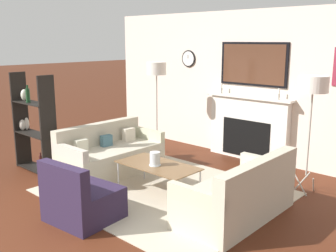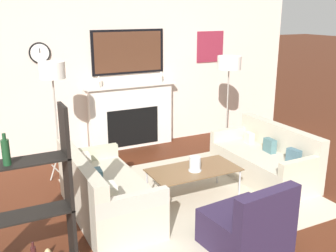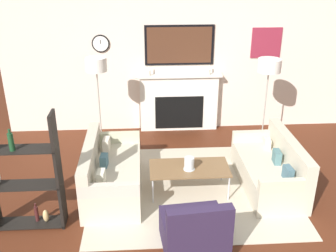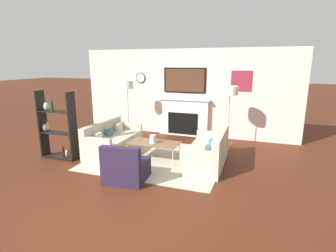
{
  "view_description": "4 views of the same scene",
  "coord_description": "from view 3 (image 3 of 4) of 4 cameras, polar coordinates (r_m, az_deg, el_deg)",
  "views": [
    {
      "loc": [
        3.69,
        -1.52,
        2.17
      ],
      "look_at": [
        -0.26,
        2.76,
        0.89
      ],
      "focal_mm": 42.0,
      "sensor_mm": 36.0,
      "label": 1
    },
    {
      "loc": [
        -2.52,
        -1.84,
        2.45
      ],
      "look_at": [
        -0.23,
        2.71,
        0.94
      ],
      "focal_mm": 42.0,
      "sensor_mm": 36.0,
      "label": 2
    },
    {
      "loc": [
        -0.69,
        -2.8,
        3.43
      ],
      "look_at": [
        -0.33,
        2.91,
        0.85
      ],
      "focal_mm": 42.0,
      "sensor_mm": 36.0,
      "label": 3
    },
    {
      "loc": [
        2.27,
        -3.2,
        2.28
      ],
      "look_at": [
        0.09,
        2.92,
        0.71
      ],
      "focal_mm": 28.0,
      "sensor_mm": 36.0,
      "label": 4
    }
  ],
  "objects": [
    {
      "name": "area_rug",
      "position": [
        6.26,
        3.35,
        -8.94
      ],
      "size": [
        3.1,
        2.68,
        0.01
      ],
      "color": "#B8AD97",
      "rests_on": "ground_plane"
    },
    {
      "name": "fireplace_wall",
      "position": [
        7.89,
        1.62,
        7.98
      ],
      "size": [
        6.92,
        0.28,
        2.7
      ],
      "color": "beige",
      "rests_on": "ground_plane"
    },
    {
      "name": "coffee_table",
      "position": [
        5.97,
        3.12,
        -6.25
      ],
      "size": [
        1.2,
        0.62,
        0.43
      ],
      "color": "brown",
      "rests_on": "ground_plane"
    },
    {
      "name": "armchair",
      "position": [
        5.01,
        3.86,
        -15.04
      ],
      "size": [
        0.84,
        0.8,
        0.77
      ],
      "color": "#281D37",
      "rests_on": "ground_plane"
    },
    {
      "name": "couch_left",
      "position": [
        6.1,
        -8.37,
        -7.0
      ],
      "size": [
        0.83,
        1.7,
        0.81
      ],
      "color": "#BEB59F",
      "rests_on": "ground_plane"
    },
    {
      "name": "hurricane_candle",
      "position": [
        5.87,
        3.09,
        -5.55
      ],
      "size": [
        0.17,
        0.17,
        0.2
      ],
      "color": "silver",
      "rests_on": "coffee_table"
    },
    {
      "name": "couch_right",
      "position": [
        6.38,
        14.71,
        -6.18
      ],
      "size": [
        0.81,
        1.67,
        0.8
      ],
      "color": "#BEB59F",
      "rests_on": "ground_plane"
    },
    {
      "name": "shelf_unit",
      "position": [
        5.43,
        -20.59,
        -6.77
      ],
      "size": [
        0.94,
        0.28,
        1.64
      ],
      "color": "black",
      "rests_on": "ground_plane"
    },
    {
      "name": "floor_lamp_left",
      "position": [
        6.88,
        -10.38,
        8.51
      ],
      "size": [
        0.36,
        0.36,
        1.77
      ],
      "color": "#9E998E",
      "rests_on": "ground_plane"
    },
    {
      "name": "floor_lamp_right",
      "position": [
        7.19,
        14.47,
        8.31
      ],
      "size": [
        0.41,
        0.41,
        1.7
      ],
      "color": "#9E998E",
      "rests_on": "ground_plane"
    }
  ]
}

